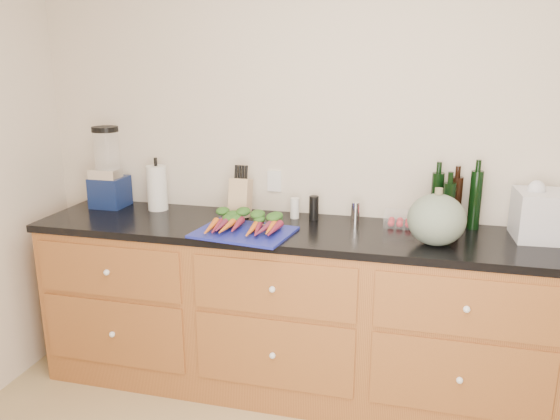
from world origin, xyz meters
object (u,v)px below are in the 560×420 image
(blender_appliance, at_px, (108,172))
(tomato_box, at_px, (400,219))
(paper_towel, at_px, (157,188))
(carrots, at_px, (247,224))
(squash, at_px, (437,220))
(knife_block, at_px, (240,198))
(cutting_board, at_px, (244,232))

(blender_appliance, relative_size, tomato_box, 2.85)
(blender_appliance, distance_m, paper_towel, 0.32)
(carrots, relative_size, squash, 1.47)
(carrots, height_order, squash, squash)
(blender_appliance, distance_m, tomato_box, 1.72)
(blender_appliance, bearing_deg, knife_block, -1.20)
(paper_towel, height_order, knife_block, paper_towel)
(carrots, relative_size, paper_towel, 1.55)
(carrots, height_order, tomato_box, tomato_box)
(cutting_board, bearing_deg, blender_appliance, 161.48)
(paper_towel, bearing_deg, knife_block, -2.20)
(blender_appliance, relative_size, knife_block, 2.23)
(squash, xyz_separation_m, paper_towel, (-1.58, 0.26, 0.01))
(carrots, bearing_deg, blender_appliance, 164.01)
(carrots, bearing_deg, cutting_board, -90.00)
(blender_appliance, bearing_deg, cutting_board, -18.52)
(carrots, bearing_deg, knife_block, 114.37)
(carrots, distance_m, tomato_box, 0.82)
(squash, bearing_deg, knife_block, 167.24)
(blender_appliance, xyz_separation_m, knife_block, (0.83, -0.02, -0.10))
(carrots, relative_size, tomato_box, 2.40)
(blender_appliance, distance_m, knife_block, 0.84)
(cutting_board, distance_m, paper_towel, 0.72)
(knife_block, height_order, tomato_box, knife_block)
(cutting_board, height_order, paper_towel, paper_towel)
(paper_towel, distance_m, tomato_box, 1.41)
(tomato_box, bearing_deg, carrots, -159.67)
(paper_towel, relative_size, tomato_box, 1.55)
(blender_appliance, xyz_separation_m, tomato_box, (1.71, 0.01, -0.17))
(cutting_board, relative_size, squash, 1.73)
(paper_towel, xyz_separation_m, knife_block, (0.52, -0.02, -0.02))
(carrots, bearing_deg, paper_towel, 156.65)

